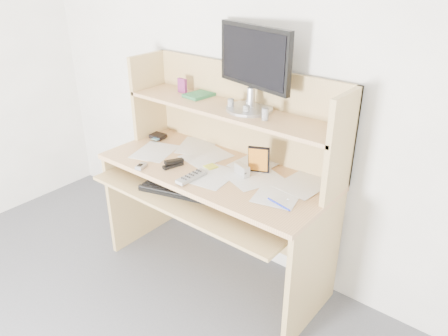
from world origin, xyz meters
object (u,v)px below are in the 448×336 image
Objects in this scene: tv_remote at (192,177)px; keyboard at (177,189)px; desk at (223,172)px; monitor at (253,66)px; game_case at (259,160)px.

keyboard is at bearing -163.69° from tv_remote.
monitor is (0.11, 0.13, 0.63)m from desk.
monitor is at bearing 115.96° from game_case.
keyboard is 0.14m from tv_remote.
tv_remote is at bearing -2.57° from keyboard.
game_case reaches higher than keyboard.
tv_remote is (-0.01, -0.26, 0.07)m from desk.
monitor is (-0.13, 0.10, 0.49)m from game_case.
keyboard is 0.50m from game_case.
monitor is (0.22, 0.41, 0.66)m from keyboard.
desk is at bearing 89.12° from tv_remote.
game_case is at bearing 5.83° from desk.
tv_remote is 0.69m from monitor.
tv_remote is at bearing -94.37° from monitor.
keyboard is at bearing -111.25° from desk.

